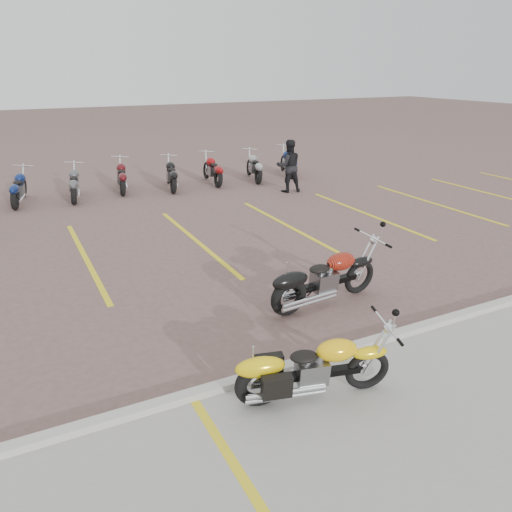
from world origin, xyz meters
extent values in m
plane|color=brown|center=(0.00, 0.00, 0.00)|extent=(100.00, 100.00, 0.00)
cube|color=#9E9B93|center=(0.00, -4.50, 0.01)|extent=(60.00, 5.00, 0.01)
cube|color=#ADAAA3|center=(0.00, -2.00, 0.06)|extent=(60.00, 0.18, 0.12)
torus|color=black|center=(-0.13, -2.85, 0.31)|extent=(0.63, 0.25, 0.62)
torus|color=black|center=(-1.56, -2.50, 0.31)|extent=(0.68, 0.32, 0.66)
cube|color=black|center=(-0.84, -2.67, 0.36)|extent=(1.23, 0.41, 0.10)
cube|color=slate|center=(-0.89, -2.66, 0.42)|extent=(0.46, 0.37, 0.33)
ellipsoid|color=yellow|center=(-0.58, -2.74, 0.71)|extent=(0.61, 0.43, 0.29)
ellipsoid|color=black|center=(-1.01, -2.63, 0.67)|extent=(0.42, 0.33, 0.11)
torus|color=black|center=(1.68, -0.34, 0.34)|extent=(0.70, 0.18, 0.69)
torus|color=black|center=(0.04, -0.48, 0.34)|extent=(0.75, 0.24, 0.73)
cube|color=black|center=(0.86, -0.41, 0.40)|extent=(1.39, 0.25, 0.11)
cube|color=slate|center=(0.81, -0.42, 0.47)|extent=(0.47, 0.36, 0.36)
ellipsoid|color=black|center=(1.15, -0.39, 0.79)|extent=(0.64, 0.39, 0.32)
ellipsoid|color=black|center=(0.67, -0.43, 0.74)|extent=(0.44, 0.31, 0.13)
imported|color=black|center=(4.74, 7.52, 0.90)|extent=(1.01, 0.87, 1.80)
camera|label=1|loc=(-4.04, -7.29, 4.14)|focal=35.00mm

